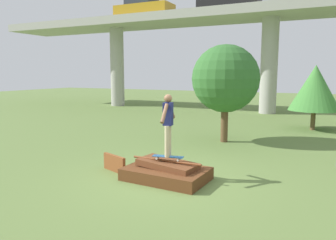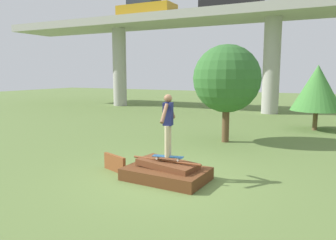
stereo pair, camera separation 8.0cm
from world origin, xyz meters
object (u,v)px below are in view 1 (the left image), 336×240
Objects in this scene: car_on_overpass_left at (228,3)px; car_on_overpass_mid at (143,8)px; skateboard at (168,157)px; tree_mid_back at (315,88)px; skater at (168,121)px; tree_behind_right at (225,79)px.

car_on_overpass_left is 6.34m from car_on_overpass_mid.
skateboard is 0.19× the size of car_on_overpass_mid.
skateboard is at bearing -107.26° from tree_mid_back.
skater is 0.37× the size of car_on_overpass_left.
tree_behind_right is at bearing -123.98° from tree_mid_back.
skateboard is at bearing -79.19° from car_on_overpass_left.
car_on_overpass_mid reaches higher than skater.
tree_mid_back reaches higher than skater.
car_on_overpass_left reaches higher than skateboard.
skater is at bearing -107.26° from tree_mid_back.
tree_behind_right is (2.94, -10.41, -5.01)m from car_on_overpass_left.
skater is 18.53m from car_on_overpass_mid.
tree_behind_right is 5.46m from tree_mid_back.
car_on_overpass_left reaches higher than skater.
car_on_overpass_mid is at bearing 157.05° from tree_mid_back.
skateboard is at bearing -89.61° from tree_behind_right.
skater is 0.36× the size of car_on_overpass_mid.
skater is 0.41× the size of tree_behind_right.
car_on_overpass_left is 1.10× the size of tree_behind_right.
car_on_overpass_mid is (-6.30, -0.70, 0.06)m from car_on_overpass_left.
car_on_overpass_mid is at bearing 121.94° from skateboard.
tree_mid_back is (3.04, 4.51, -0.47)m from tree_behind_right.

